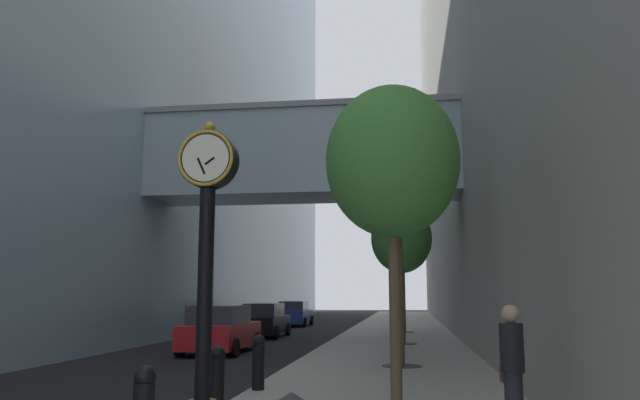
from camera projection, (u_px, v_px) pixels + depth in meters
The scene contains 14 objects.
ground_plane at pixel (336, 340), 28.66m from camera, with size 110.00×110.00×0.00m, color black.
sidewalk_right at pixel (397, 334), 31.22m from camera, with size 5.56×80.00×0.14m, color #9E998E.
building_block_right at pixel (528, 0), 32.90m from camera, with size 9.00×80.00×35.45m.
street_clock at pixel (206, 259), 8.63m from camera, with size 0.84×0.55×4.44m.
bollard_third at pixel (217, 379), 9.98m from camera, with size 0.27×0.27×1.12m.
bollard_fourth at pixel (258, 361), 12.76m from camera, with size 0.27×0.27×1.12m.
street_tree_near at pixel (392, 163), 9.82m from camera, with size 2.14×2.14×5.29m.
street_tree_mid_near at pixel (398, 181), 17.59m from camera, with size 2.79×2.79×6.78m.
street_tree_mid_far at pixel (401, 239), 25.04m from camera, with size 2.47×2.47×5.64m.
street_tree_far at pixel (403, 240), 32.73m from camera, with size 2.36×2.36×6.21m.
pedestrian_walking at pixel (512, 365), 8.75m from camera, with size 0.40×0.49×1.80m.
car_red_near at pixel (221, 330), 22.24m from camera, with size 2.15×4.66×1.69m.
car_black_mid at pixel (265, 321), 30.23m from camera, with size 1.99×4.44×1.66m.
car_blue_far at pixel (294, 314), 40.91m from camera, with size 2.05×4.38×1.64m.
Camera 1 is at (3.33, -2.14, 2.09)m, focal length 34.49 mm.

